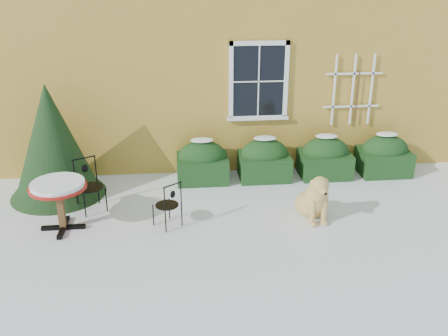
{
  "coord_description": "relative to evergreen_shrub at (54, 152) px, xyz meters",
  "views": [
    {
      "loc": [
        -0.78,
        -7.02,
        4.26
      ],
      "look_at": [
        0.0,
        1.0,
        0.9
      ],
      "focal_mm": 40.0,
      "sensor_mm": 36.0,
      "label": 1
    }
  ],
  "objects": [
    {
      "name": "evergreen_shrub",
      "position": [
        0.0,
        0.0,
        0.0
      ],
      "size": [
        1.83,
        1.83,
        2.21
      ],
      "rotation": [
        0.0,
        0.0,
        -0.28
      ],
      "color": "black",
      "rests_on": "ground"
    },
    {
      "name": "hedge_row",
      "position": [
        4.81,
        0.42,
        -0.49
      ],
      "size": [
        4.95,
        0.8,
        0.91
      ],
      "color": "black",
      "rests_on": "ground"
    },
    {
      "name": "bistro_table",
      "position": [
        0.36,
        -1.42,
        -0.16
      ],
      "size": [
        0.95,
        0.95,
        0.88
      ],
      "rotation": [
        0.0,
        0.0,
        0.13
      ],
      "color": "black",
      "rests_on": "ground"
    },
    {
      "name": "patio_chair_far",
      "position": [
        0.73,
        -0.7,
        -0.41
      ],
      "size": [
        0.58,
        0.58,
        0.97
      ],
      "rotation": [
        0.0,
        0.0,
        0.49
      ],
      "color": "black",
      "rests_on": "ground"
    },
    {
      "name": "patio_chair_near",
      "position": [
        2.16,
        -1.49,
        -0.47
      ],
      "size": [
        0.52,
        0.52,
        0.84
      ],
      "rotation": [
        0.0,
        0.0,
        3.81
      ],
      "color": "black",
      "rests_on": "ground"
    },
    {
      "name": "house",
      "position": [
        3.16,
        4.87,
        2.33
      ],
      "size": [
        12.4,
        8.4,
        6.4
      ],
      "color": "gold",
      "rests_on": "ground"
    },
    {
      "name": "ground",
      "position": [
        3.16,
        -2.13,
        -0.89
      ],
      "size": [
        80.0,
        80.0,
        0.0
      ],
      "primitive_type": "plane",
      "color": "white",
      "rests_on": "ground"
    },
    {
      "name": "dog",
      "position": [
        4.72,
        -1.46,
        -0.53
      ],
      "size": [
        0.64,
        1.02,
        0.91
      ],
      "rotation": [
        0.0,
        0.0,
        0.11
      ],
      "color": "#DEB463",
      "rests_on": "ground"
    }
  ]
}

